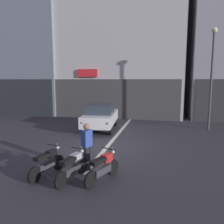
% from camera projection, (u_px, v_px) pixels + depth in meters
% --- Properties ---
extents(ground_plane, '(120.00, 120.00, 0.00)m').
position_uv_depth(ground_plane, '(106.00, 148.00, 10.27)').
color(ground_plane, '#333338').
extents(lane_centre_line, '(0.20, 18.00, 0.01)m').
position_uv_depth(lane_centre_line, '(127.00, 123.00, 16.05)').
color(lane_centre_line, silver).
rests_on(lane_centre_line, ground).
extents(building_corner_left, '(8.80, 9.83, 20.81)m').
position_uv_depth(building_corner_left, '(35.00, 10.00, 23.12)').
color(building_corner_left, gray).
rests_on(building_corner_left, ground).
extents(building_mid_block, '(10.88, 9.40, 20.82)m').
position_uv_depth(building_mid_block, '(124.00, 3.00, 21.00)').
color(building_mid_block, silver).
rests_on(building_mid_block, ground).
extents(car_white_crossing_near, '(2.15, 4.25, 1.64)m').
position_uv_depth(car_white_crossing_near, '(101.00, 116.00, 13.94)').
color(car_white_crossing_near, black).
rests_on(car_white_crossing_near, ground).
extents(street_lamp, '(0.36, 0.36, 6.25)m').
position_uv_depth(street_lamp, '(212.00, 68.00, 13.44)').
color(street_lamp, '#47474C').
rests_on(street_lamp, ground).
extents(motorcycle_black_row_leftmost, '(0.57, 1.64, 0.98)m').
position_uv_depth(motorcycle_black_row_leftmost, '(48.00, 162.00, 7.22)').
color(motorcycle_black_row_leftmost, black).
rests_on(motorcycle_black_row_leftmost, ground).
extents(motorcycle_silver_row_left_mid, '(0.57, 1.64, 0.98)m').
position_uv_depth(motorcycle_silver_row_left_mid, '(73.00, 166.00, 6.87)').
color(motorcycle_silver_row_left_mid, black).
rests_on(motorcycle_silver_row_left_mid, ground).
extents(motorcycle_red_row_centre, '(0.74, 1.57, 0.98)m').
position_uv_depth(motorcycle_red_row_centre, '(103.00, 167.00, 6.83)').
color(motorcycle_red_row_centre, black).
rests_on(motorcycle_red_row_centre, ground).
extents(person_by_motorcycles, '(0.34, 0.42, 1.67)m').
position_uv_depth(person_by_motorcycles, '(87.00, 147.00, 7.61)').
color(person_by_motorcycles, '#23232D').
rests_on(person_by_motorcycles, ground).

